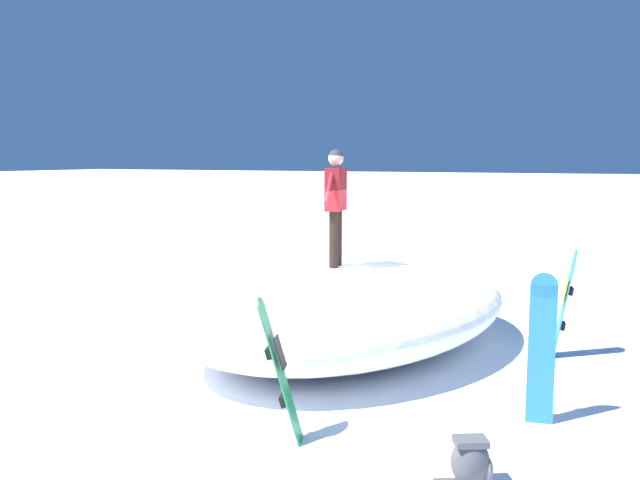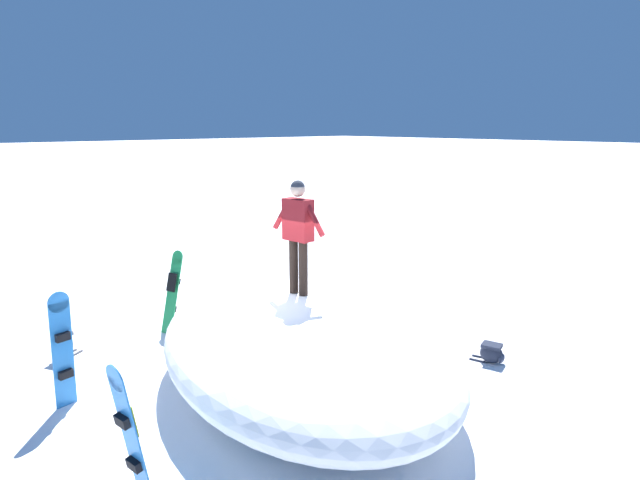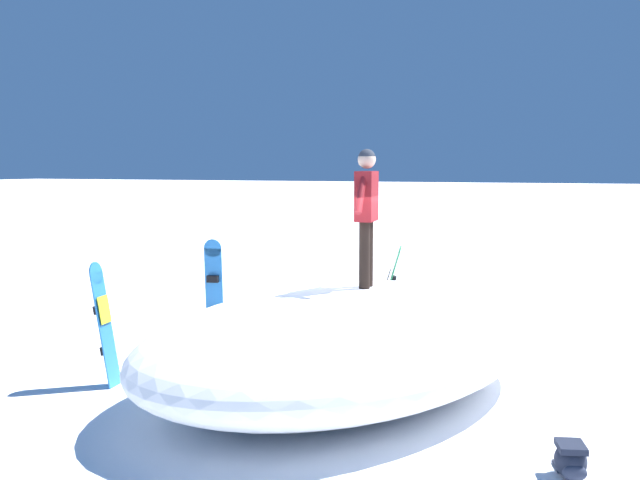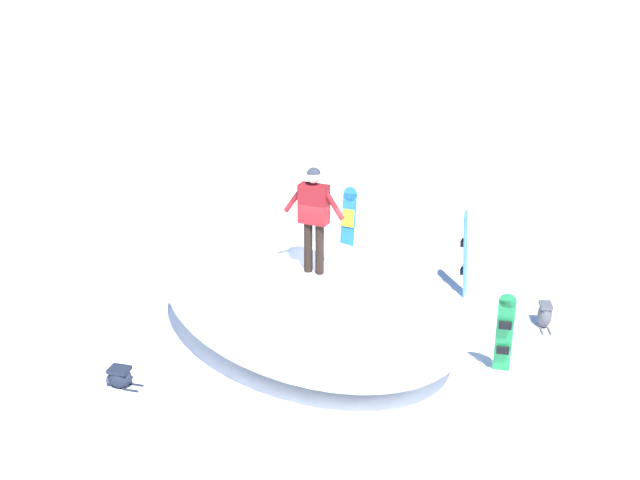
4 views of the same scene
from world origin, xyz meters
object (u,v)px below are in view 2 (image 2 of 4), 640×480
Objects in this scene: snowboard_tertiary_upright at (173,290)px; snowboard_secondary_upright at (63,348)px; backpack_near at (63,346)px; snowboard_primary_upright at (129,433)px; backpack_far at (492,353)px; snowboarder_standing at (298,226)px.

snowboard_secondary_upright is at bearing -146.44° from snowboard_tertiary_upright.
snowboard_secondary_upright reaches higher than snowboard_tertiary_upright.
backpack_near is at bearing 177.97° from snowboard_tertiary_upright.
snowboard_primary_upright is 2.97× the size of backpack_near.
snowboard_primary_upright is 1.06× the size of snowboard_tertiary_upright.
backpack_near is 0.94× the size of backpack_far.
snowboard_tertiary_upright reaches higher than backpack_far.
snowboard_primary_upright is at bearing -159.85° from snowboarder_standing.
backpack_far is (3.27, -4.88, -0.63)m from snowboard_tertiary_upright.
snowboarder_standing is 3.71m from snowboard_secondary_upright.
backpack_near is at bearing 82.38° from snowboard_primary_upright.
snowboarder_standing is 1.14× the size of snowboard_tertiary_upright.
snowboarder_standing is 3.48m from snowboard_tertiary_upright.
snowboard_primary_upright is 4.94m from snowboard_tertiary_upright.
backpack_far is at bearing -35.00° from snowboarder_standing.
snowboard_secondary_upright is 2.96m from snowboard_tertiary_upright.
snowboarder_standing is 4.61m from backpack_near.
backpack_far is (5.86, -0.67, -0.68)m from snowboard_primary_upright.
backpack_near is at bearing 130.49° from snowboarder_standing.
snowboard_secondary_upright is (-3.09, 1.39, -1.51)m from snowboarder_standing.
snowboarder_standing is 1.07× the size of snowboard_primary_upright.
snowboard_tertiary_upright is (-0.62, 3.02, -1.60)m from snowboarder_standing.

